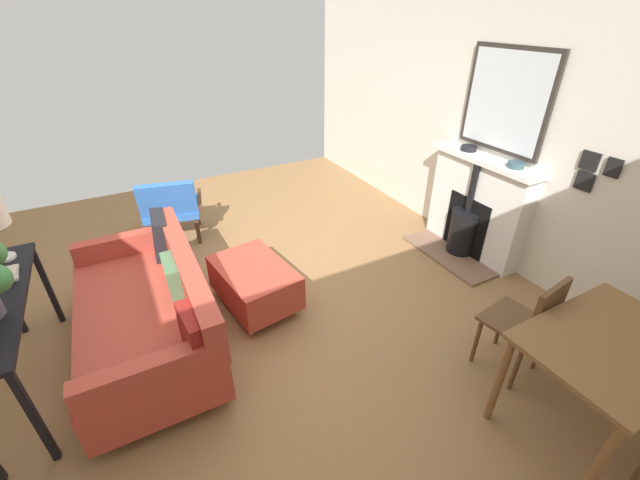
{
  "coord_description": "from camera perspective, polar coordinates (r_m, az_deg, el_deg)",
  "views": [
    {
      "loc": [
        0.83,
        2.94,
        2.39
      ],
      "look_at": [
        -0.62,
        0.25,
        0.57
      ],
      "focal_mm": 22.13,
      "sensor_mm": 36.0,
      "label": 1
    }
  ],
  "objects": [
    {
      "name": "armchair_accent",
      "position": [
        4.77,
        -20.81,
        4.6
      ],
      "size": [
        0.78,
        0.71,
        0.79
      ],
      "color": "#4C3321",
      "rests_on": "ground"
    },
    {
      "name": "fireplace",
      "position": [
        4.54,
        21.3,
        3.8
      ],
      "size": [
        0.6,
        1.22,
        1.09
      ],
      "color": "brown",
      "rests_on": "ground"
    },
    {
      "name": "ottoman",
      "position": [
        3.61,
        -9.48,
        -6.02
      ],
      "size": [
        0.66,
        0.89,
        0.41
      ],
      "color": "#B2B2B7",
      "rests_on": "ground"
    },
    {
      "name": "sofa",
      "position": [
        3.38,
        -23.3,
        -9.48
      ],
      "size": [
        0.92,
        1.77,
        0.81
      ],
      "color": "#B2B2B7",
      "rests_on": "ground"
    },
    {
      "name": "photo_gallery_row",
      "position": [
        3.9,
        34.84,
        8.26
      ],
      "size": [
        0.02,
        0.31,
        0.32
      ],
      "color": "black"
    },
    {
      "name": "dining_table",
      "position": [
        2.91,
        36.3,
        -13.28
      ],
      "size": [
        1.02,
        0.72,
        0.75
      ],
      "color": "brown",
      "rests_on": "ground"
    },
    {
      "name": "ground_plane",
      "position": [
        3.88,
        -9.9,
        -7.86
      ],
      "size": [
        5.22,
        6.38,
        0.01
      ],
      "primitive_type": "cube",
      "color": "olive"
    },
    {
      "name": "dining_chair_near_fireplace",
      "position": [
        3.15,
        27.99,
        -10.26
      ],
      "size": [
        0.45,
        0.45,
        0.86
      ],
      "color": "brown",
      "rests_on": "ground"
    },
    {
      "name": "console_table",
      "position": [
        3.31,
        -38.98,
        -8.32
      ],
      "size": [
        0.34,
        1.45,
        0.79
      ],
      "color": "black",
      "rests_on": "ground"
    },
    {
      "name": "mirror_over_mantel",
      "position": [
        4.28,
        25.32,
        17.73
      ],
      "size": [
        0.04,
        0.92,
        0.95
      ],
      "color": "#2D2823"
    },
    {
      "name": "wall_left",
      "position": [
        4.62,
        21.73,
        16.82
      ],
      "size": [
        0.12,
        6.38,
        2.87
      ],
      "primitive_type": "cube",
      "color": "silver",
      "rests_on": "ground"
    },
    {
      "name": "mantel_bowl_near",
      "position": [
        4.48,
        20.71,
        12.36
      ],
      "size": [
        0.16,
        0.16,
        0.05
      ],
      "color": "black",
      "rests_on": "fireplace"
    },
    {
      "name": "mantel_bowl_far",
      "position": [
        4.14,
        26.47,
        9.74
      ],
      "size": [
        0.15,
        0.15,
        0.05
      ],
      "color": "#334C56",
      "rests_on": "fireplace"
    }
  ]
}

